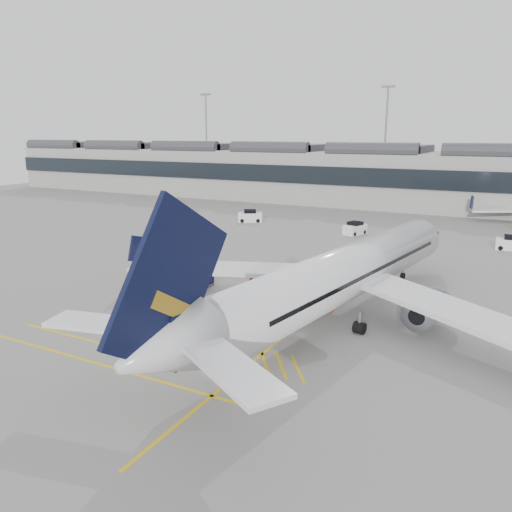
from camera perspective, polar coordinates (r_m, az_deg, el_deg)
The scene contains 18 objects.
ground at distance 44.44m, azimuth -7.18°, elevation -5.55°, with size 220.00×220.00×0.00m, color gray.
terminal at distance 109.18m, azimuth 15.12°, elevation 8.85°, with size 200.00×20.45×12.40m.
light_masts at distance 122.95m, azimuth 16.13°, elevation 13.19°, with size 113.00×0.60×25.45m.
apron_markings at distance 48.69m, azimuth 9.47°, elevation -3.89°, with size 0.25×60.00×0.01m, color gold.
airliner_main at distance 40.62m, azimuth 9.60°, elevation -2.28°, with size 40.79×44.90×12.01m.
belt_loader at distance 43.63m, azimuth 4.83°, elevation -5.12°, with size 4.60×2.29×1.82m.
baggage_cart_a at distance 46.28m, azimuth -7.97°, elevation -3.50°, with size 1.85×1.56×1.84m.
baggage_cart_b at distance 50.68m, azimuth 2.64°, elevation -1.98°, with size 1.93×1.78×1.64m.
baggage_cart_c at distance 49.39m, azimuth 1.22°, elevation -2.35°, with size 1.77×1.52×1.70m.
baggage_cart_d at distance 49.64m, azimuth -5.87°, elevation -2.40°, with size 1.67×1.43×1.61m.
ramp_agent_a at distance 49.05m, azimuth 6.82°, elevation -2.64°, with size 0.61×0.40×1.69m, color #DC450B.
ramp_agent_b at distance 46.50m, azimuth -0.61°, elevation -3.31°, with size 0.94×0.73×1.93m, color orange.
pushback_tug at distance 46.21m, azimuth -8.74°, elevation -4.00°, with size 2.97×2.29×1.46m.
safety_cone_nose at distance 58.04m, azimuth 13.40°, elevation -0.92°, with size 0.41×0.41×0.56m, color #F24C0A.
safety_cone_engine at distance 42.80m, azimuth 8.58°, elevation -5.98°, with size 0.39×0.39×0.55m, color #F24C0A.
service_van_left at distance 85.39m, azimuth -0.69°, elevation 4.54°, with size 4.51×3.73×2.07m.
service_van_mid at distance 76.09m, azimuth 11.24°, elevation 3.08°, with size 2.97×4.13×1.92m.
service_van_right at distance 72.46m, azimuth 27.15°, elevation 1.28°, with size 3.81×2.11×1.89m.
Camera 1 is at (24.35, -34.17, 14.62)m, focal length 35.00 mm.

